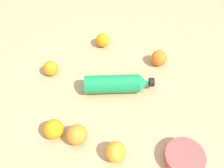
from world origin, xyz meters
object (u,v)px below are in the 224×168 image
orange_1 (103,40)px  orange_2 (116,152)px  ceramic_bowl (184,158)px  orange_4 (51,68)px  water_bottle (118,84)px  orange_3 (54,129)px  orange_0 (159,58)px  orange_5 (77,135)px

orange_1 → orange_2: orange_2 is taller
ceramic_bowl → orange_1: bearing=32.8°
orange_4 → water_bottle: bearing=-100.8°
orange_4 → ceramic_bowl: 0.68m
orange_1 → orange_3: bearing=168.2°
water_bottle → orange_3: bearing=-140.5°
orange_0 → ceramic_bowl: bearing=-169.7°
orange_2 → orange_4: size_ratio=1.09×
orange_2 → orange_3: orange_3 is taller
orange_4 → orange_0: bearing=-76.1°
orange_5 → orange_2: bearing=-107.8°
orange_4 → orange_5: orange_5 is taller
orange_4 → orange_5: 0.37m
orange_3 → ceramic_bowl: orange_3 is taller
water_bottle → orange_1: (0.28, 0.11, -0.00)m
orange_0 → orange_1: 0.30m
orange_3 → ceramic_bowl: (-0.05, -0.48, -0.02)m
orange_1 → orange_3: 0.54m
water_bottle → orange_1: size_ratio=4.34×
water_bottle → orange_3: (-0.24, 0.22, -0.00)m
orange_0 → orange_1: orange_0 is taller
ceramic_bowl → orange_2: bearing=93.1°
water_bottle → orange_4: 0.32m
orange_0 → orange_4: orange_0 is taller
orange_3 → orange_2: bearing=-104.2°
water_bottle → orange_4: (0.06, 0.31, -0.01)m
orange_1 → orange_4: (-0.22, 0.21, -0.00)m
water_bottle → ceramic_bowl: 0.39m
orange_2 → orange_1: bearing=12.4°
orange_2 → orange_4: (0.36, 0.34, -0.00)m
orange_5 → ceramic_bowl: orange_5 is taller
orange_1 → ceramic_bowl: bearing=-147.2°
orange_1 → orange_4: size_ratio=1.04×
water_bottle → orange_0: size_ratio=4.05×
orange_1 → orange_5: 0.54m
water_bottle → orange_3: water_bottle is taller
orange_1 → ceramic_bowl: (-0.57, -0.37, -0.01)m
orange_4 → orange_1: bearing=-43.4°
water_bottle → orange_2: 0.30m
water_bottle → orange_1: bearing=101.6°
orange_2 → water_bottle: bearing=4.5°
orange_2 → orange_3: (0.06, 0.24, 0.00)m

